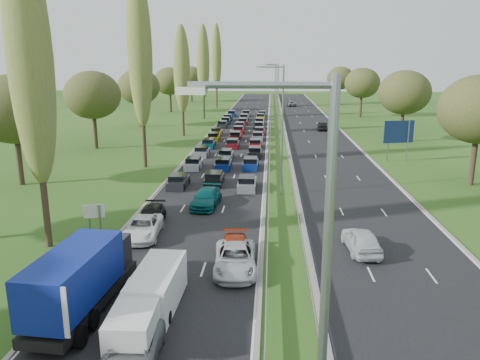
# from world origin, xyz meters

# --- Properties ---
(ground) EXTENTS (260.00, 260.00, 0.00)m
(ground) POSITION_xyz_m (4.50, 80.00, 0.00)
(ground) COLOR #254B17
(ground) RESTS_ON ground
(near_carriageway) EXTENTS (10.50, 215.00, 0.04)m
(near_carriageway) POSITION_xyz_m (-2.25, 82.50, 0.00)
(near_carriageway) COLOR black
(near_carriageway) RESTS_ON ground
(far_carriageway) EXTENTS (10.50, 215.00, 0.04)m
(far_carriageway) POSITION_xyz_m (11.25, 82.50, 0.00)
(far_carriageway) COLOR black
(far_carriageway) RESTS_ON ground
(central_reservation) EXTENTS (2.36, 215.00, 0.32)m
(central_reservation) POSITION_xyz_m (4.50, 82.50, 0.55)
(central_reservation) COLOR gray
(central_reservation) RESTS_ON ground
(lamp_columns) EXTENTS (0.18, 140.18, 12.00)m
(lamp_columns) POSITION_xyz_m (4.50, 78.00, 6.00)
(lamp_columns) COLOR gray
(lamp_columns) RESTS_ON ground
(poplar_row) EXTENTS (2.80, 127.80, 22.44)m
(poplar_row) POSITION_xyz_m (-11.50, 68.17, 12.39)
(poplar_row) COLOR #2D2116
(poplar_row) RESTS_ON ground
(woodland_left) EXTENTS (8.00, 166.00, 11.10)m
(woodland_left) POSITION_xyz_m (-22.00, 62.63, 7.68)
(woodland_left) COLOR #2D2116
(woodland_left) RESTS_ON ground
(woodland_right) EXTENTS (8.00, 153.00, 11.10)m
(woodland_right) POSITION_xyz_m (24.00, 66.67, 7.68)
(woodland_right) COLOR #2D2116
(woodland_right) RESTS_ON ground
(traffic_queue_fill) EXTENTS (9.11, 69.27, 0.80)m
(traffic_queue_fill) POSITION_xyz_m (-2.27, 77.75, 0.44)
(traffic_queue_fill) COLOR black
(traffic_queue_fill) RESTS_ON ground
(near_car_2) EXTENTS (2.73, 5.29, 1.43)m
(near_car_2) POSITION_xyz_m (-5.58, 31.11, 0.73)
(near_car_2) COLOR white
(near_car_2) RESTS_ON near_carriageway
(near_car_3) EXTENTS (2.16, 4.79, 1.36)m
(near_car_3) POSITION_xyz_m (-5.70, 33.74, 0.70)
(near_car_3) COLOR black
(near_car_3) RESTS_ON near_carriageway
(near_car_6) EXTENTS (2.55, 4.98, 1.35)m
(near_car_6) POSITION_xyz_m (-2.11, 16.52, 0.69)
(near_car_6) COLOR slate
(near_car_6) RESTS_ON near_carriageway
(near_car_7) EXTENTS (2.46, 5.30, 1.50)m
(near_car_7) POSITION_xyz_m (-2.05, 38.78, 0.77)
(near_car_7) COLOR #054C4F
(near_car_7) RESTS_ON near_carriageway
(near_car_10) EXTENTS (2.82, 5.54, 1.50)m
(near_car_10) POSITION_xyz_m (1.45, 25.99, 0.77)
(near_car_10) COLOR silver
(near_car_10) RESTS_ON near_carriageway
(near_car_11) EXTENTS (2.27, 4.80, 1.35)m
(near_car_11) POSITION_xyz_m (1.34, 27.43, 0.70)
(near_car_11) COLOR #A7280A
(near_car_11) RESTS_ON near_carriageway
(far_car_0) EXTENTS (2.24, 4.82, 1.60)m
(far_car_0) POSITION_xyz_m (9.53, 29.48, 0.82)
(far_car_0) COLOR silver
(far_car_0) RESTS_ON far_carriageway
(far_car_1) EXTENTS (1.78, 4.60, 1.50)m
(far_car_1) POSITION_xyz_m (12.88, 87.20, 0.77)
(far_car_1) COLOR black
(far_car_1) RESTS_ON far_carriageway
(far_car_2) EXTENTS (2.46, 5.11, 1.40)m
(far_car_2) POSITION_xyz_m (9.32, 136.42, 0.72)
(far_car_2) COLOR slate
(far_car_2) RESTS_ON far_carriageway
(blue_lorry) EXTENTS (2.35, 8.45, 3.57)m
(blue_lorry) POSITION_xyz_m (-5.71, 20.69, 1.87)
(blue_lorry) COLOR black
(blue_lorry) RESTS_ON near_carriageway
(white_van_front) EXTENTS (1.88, 4.79, 1.93)m
(white_van_front) POSITION_xyz_m (-2.34, 18.67, 0.99)
(white_van_front) COLOR silver
(white_van_front) RESTS_ON near_carriageway
(white_van_rear) EXTENTS (2.03, 5.17, 2.08)m
(white_van_rear) POSITION_xyz_m (-2.18, 21.70, 1.07)
(white_van_rear) COLOR white
(white_van_rear) RESTS_ON near_carriageway
(info_sign) EXTENTS (1.46, 0.54, 2.10)m
(info_sign) POSITION_xyz_m (-9.40, 31.96, 1.37)
(info_sign) COLOR gray
(info_sign) RESTS_ON ground
(direction_sign) EXTENTS (3.90, 1.09, 5.20)m
(direction_sign) POSITION_xyz_m (19.40, 59.27, 3.57)
(direction_sign) COLOR gray
(direction_sign) RESTS_ON ground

